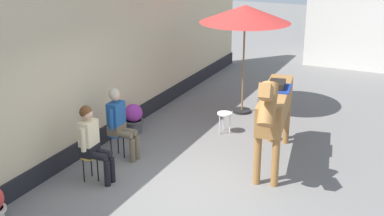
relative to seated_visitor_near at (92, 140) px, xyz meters
name	(u,v)px	position (x,y,z in m)	size (l,w,h in m)	color
ground_plane	(243,131)	(1.58, 3.33, -0.78)	(40.00, 40.00, 0.00)	slate
pub_facade_wall	(104,66)	(-0.96, 1.83, 0.76)	(0.34, 14.00, 3.40)	#CCB793
distant_cottage	(365,7)	(2.98, 10.79, 1.02)	(3.40, 2.60, 3.50)	silver
seated_visitor_near	(92,140)	(0.00, 0.00, 0.00)	(0.61, 0.49, 1.39)	gold
seated_visitor_far	(119,120)	(-0.11, 1.03, 0.00)	(0.61, 0.49, 1.39)	#194C99
saddled_horse_center	(274,106)	(2.63, 1.97, 0.38)	(0.80, 2.98, 2.06)	#9E6B38
flower_planter_farthest	(134,118)	(-0.56, 2.25, -0.44)	(0.43, 0.43, 0.64)	#4C4C51
cafe_parasol	(245,14)	(1.14, 4.47, 1.59)	(2.10, 2.10, 2.58)	black
spare_stool_white	(224,115)	(1.24, 3.06, -0.38)	(0.32, 0.32, 0.46)	white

